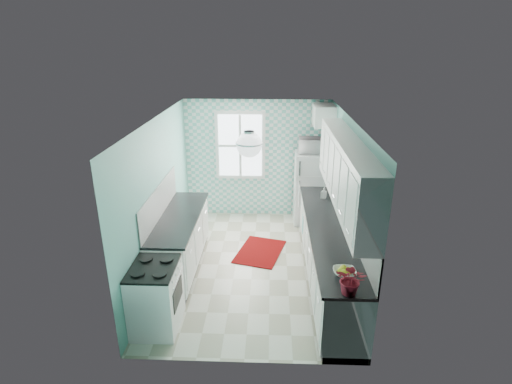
{
  "coord_description": "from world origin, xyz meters",
  "views": [
    {
      "loc": [
        0.28,
        -5.93,
        3.61
      ],
      "look_at": [
        0.05,
        0.25,
        1.25
      ],
      "focal_mm": 28.0,
      "sensor_mm": 36.0,
      "label": 1
    }
  ],
  "objects_px": {
    "fridge": "(310,188)",
    "fruit_bowl": "(345,272)",
    "microwave": "(312,146)",
    "ceiling_light": "(249,144)",
    "stove": "(156,296)",
    "potted_plant": "(352,280)",
    "sink": "(321,200)"
  },
  "relations": [
    {
      "from": "ceiling_light",
      "to": "sink",
      "type": "distance_m",
      "value": 2.39
    },
    {
      "from": "sink",
      "to": "microwave",
      "type": "distance_m",
      "value": 1.32
    },
    {
      "from": "fridge",
      "to": "fruit_bowl",
      "type": "relative_size",
      "value": 5.4
    },
    {
      "from": "microwave",
      "to": "fridge",
      "type": "bearing_deg",
      "value": 57.99
    },
    {
      "from": "stove",
      "to": "potted_plant",
      "type": "relative_size",
      "value": 2.38
    },
    {
      "from": "potted_plant",
      "to": "microwave",
      "type": "bearing_deg",
      "value": 91.31
    },
    {
      "from": "ceiling_light",
      "to": "microwave",
      "type": "relative_size",
      "value": 0.64
    },
    {
      "from": "potted_plant",
      "to": "sink",
      "type": "bearing_deg",
      "value": 89.92
    },
    {
      "from": "fridge",
      "to": "microwave",
      "type": "relative_size",
      "value": 2.75
    },
    {
      "from": "ceiling_light",
      "to": "potted_plant",
      "type": "bearing_deg",
      "value": -47.42
    },
    {
      "from": "fridge",
      "to": "ceiling_light",
      "type": "bearing_deg",
      "value": -112.01
    },
    {
      "from": "fruit_bowl",
      "to": "sink",
      "type": "bearing_deg",
      "value": 89.91
    },
    {
      "from": "potted_plant",
      "to": "fruit_bowl",
      "type": "bearing_deg",
      "value": 90.0
    },
    {
      "from": "potted_plant",
      "to": "ceiling_light",
      "type": "bearing_deg",
      "value": 132.58
    },
    {
      "from": "fridge",
      "to": "stove",
      "type": "relative_size",
      "value": 1.69
    },
    {
      "from": "fruit_bowl",
      "to": "potted_plant",
      "type": "relative_size",
      "value": 0.74
    },
    {
      "from": "stove",
      "to": "potted_plant",
      "type": "distance_m",
      "value": 2.54
    },
    {
      "from": "stove",
      "to": "fridge",
      "type": "bearing_deg",
      "value": 56.45
    },
    {
      "from": "microwave",
      "to": "ceiling_light",
      "type": "bearing_deg",
      "value": 70.52
    },
    {
      "from": "stove",
      "to": "sink",
      "type": "distance_m",
      "value": 3.36
    },
    {
      "from": "potted_plant",
      "to": "microwave",
      "type": "xyz_separation_m",
      "value": [
        -0.09,
        3.94,
        0.52
      ]
    },
    {
      "from": "ceiling_light",
      "to": "microwave",
      "type": "bearing_deg",
      "value": 67.11
    },
    {
      "from": "ceiling_light",
      "to": "sink",
      "type": "relative_size",
      "value": 0.66
    },
    {
      "from": "sink",
      "to": "potted_plant",
      "type": "height_order",
      "value": "sink"
    },
    {
      "from": "fridge",
      "to": "sink",
      "type": "relative_size",
      "value": 2.82
    },
    {
      "from": "stove",
      "to": "fruit_bowl",
      "type": "xyz_separation_m",
      "value": [
        2.4,
        -0.15,
        0.51
      ]
    },
    {
      "from": "stove",
      "to": "microwave",
      "type": "relative_size",
      "value": 1.63
    },
    {
      "from": "fridge",
      "to": "microwave",
      "type": "height_order",
      "value": "microwave"
    },
    {
      "from": "fruit_bowl",
      "to": "stove",
      "type": "bearing_deg",
      "value": 176.49
    },
    {
      "from": "stove",
      "to": "sink",
      "type": "height_order",
      "value": "sink"
    },
    {
      "from": "stove",
      "to": "fruit_bowl",
      "type": "relative_size",
      "value": 3.2
    },
    {
      "from": "sink",
      "to": "fruit_bowl",
      "type": "height_order",
      "value": "sink"
    }
  ]
}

